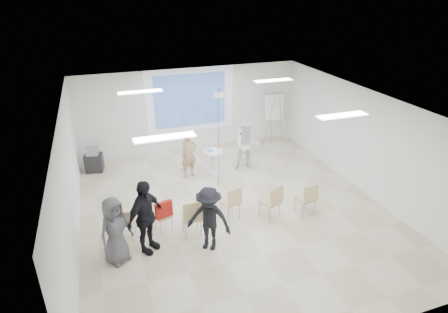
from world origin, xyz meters
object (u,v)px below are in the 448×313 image
object	(u,v)px
player_right	(247,143)
laptop	(191,215)
chair_left_mid	(164,215)
av_cart	(94,160)
pedestal_table	(213,160)
flipchart_easel	(274,107)
audience_outer	(115,227)
chair_right_far	(308,197)
chair_center	(232,201)
chair_right_inner	(273,200)
chair_left_inner	(192,215)
audience_mid	(209,215)
audience_left	(145,212)
chair_far_left	(125,222)
player_left	(189,151)

from	to	relation	value
player_right	laptop	bearing A→B (deg)	-116.31
chair_left_mid	av_cart	bearing A→B (deg)	94.09
pedestal_table	flipchart_easel	size ratio (longest dim) A/B	0.39
audience_outer	av_cart	bearing A→B (deg)	59.62
pedestal_table	chair_right_far	size ratio (longest dim) A/B	0.82
chair_center	chair_right_inner	xyz separation A→B (m)	(0.99, -0.35, 0.03)
chair_left_inner	audience_outer	xyz separation A→B (m)	(-1.79, -0.32, 0.31)
chair_right_far	audience_mid	size ratio (longest dim) A/B	0.53
pedestal_table	audience_left	xyz separation A→B (m)	(-2.62, -3.26, 0.60)
chair_center	chair_left_inner	bearing A→B (deg)	-175.64
pedestal_table	chair_far_left	xyz separation A→B (m)	(-3.06, -2.65, 0.04)
chair_far_left	chair_left_mid	bearing A→B (deg)	22.08
pedestal_table	audience_outer	bearing A→B (deg)	-134.10
chair_left_mid	pedestal_table	bearing A→B (deg)	34.42
chair_far_left	laptop	world-z (taller)	chair_far_left
chair_far_left	laptop	xyz separation A→B (m)	(1.55, -0.32, 0.06)
chair_far_left	chair_right_far	xyz separation A→B (m)	(4.64, -0.54, 0.08)
chair_right_inner	chair_right_far	world-z (taller)	chair_right_inner
chair_left_mid	audience_left	world-z (taller)	audience_left
chair_right_far	player_right	bearing A→B (deg)	91.62
chair_left_inner	audience_left	world-z (taller)	audience_left
chair_far_left	laptop	size ratio (longest dim) A/B	2.21
chair_far_left	audience_left	bearing A→B (deg)	-32.71
pedestal_table	chair_left_mid	world-z (taller)	chair_left_mid
pedestal_table	chair_right_inner	bearing A→B (deg)	-78.17
pedestal_table	audience_outer	world-z (taller)	audience_outer
player_left	chair_right_inner	bearing A→B (deg)	-84.86
laptop	av_cart	size ratio (longest dim) A/B	0.44
chair_far_left	chair_center	world-z (taller)	chair_center
audience_mid	av_cart	bearing A→B (deg)	150.39
chair_center	av_cart	distance (m)	5.27
chair_center	chair_right_far	distance (m)	1.99
player_right	chair_far_left	xyz separation A→B (m)	(-4.19, -2.60, -0.42)
audience_mid	audience_outer	bearing A→B (deg)	-152.07
audience_left	laptop	bearing A→B (deg)	-26.53
player_right	chair_left_inner	size ratio (longest dim) A/B	1.80
av_cart	audience_outer	bearing A→B (deg)	-75.19
player_left	chair_right_far	xyz separation A→B (m)	(2.39, -3.18, -0.31)
pedestal_table	chair_left_inner	size ratio (longest dim) A/B	0.78
audience_outer	flipchart_easel	xyz separation A→B (m)	(6.20, 4.99, 0.59)
player_right	chair_left_mid	bearing A→B (deg)	-125.55
player_left	player_right	xyz separation A→B (m)	(1.95, -0.04, 0.03)
pedestal_table	chair_left_inner	world-z (taller)	chair_left_inner
laptop	player_left	bearing A→B (deg)	-101.18
chair_center	audience_left	xyz separation A→B (m)	(-2.28, -0.55, 0.49)
chair_left_inner	av_cart	world-z (taller)	chair_left_inner
chair_left_inner	flipchart_easel	xyz separation A→B (m)	(4.40, 4.66, 0.89)
player_right	chair_left_mid	world-z (taller)	player_right
chair_center	audience_mid	size ratio (longest dim) A/B	0.51
pedestal_table	av_cart	size ratio (longest dim) A/B	0.94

